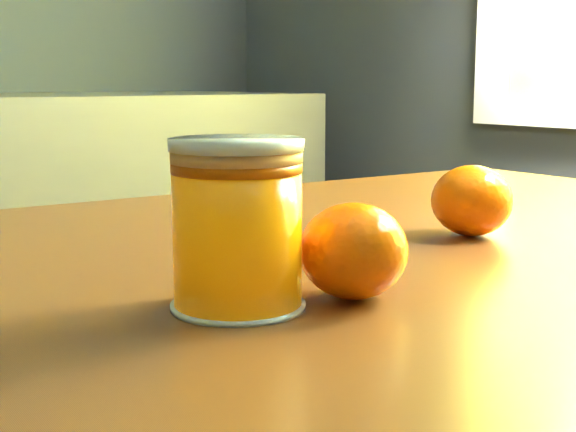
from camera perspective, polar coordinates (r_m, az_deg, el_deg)
table at (r=0.66m, az=5.59°, el=-11.25°), size 1.10×0.79×0.80m
juice_glass at (r=0.46m, az=-3.63°, el=-0.68°), size 0.08×0.08×0.10m
orange_front at (r=0.49m, az=4.68°, el=-2.49°), size 0.09×0.09×0.06m
orange_back at (r=0.70m, az=12.94°, el=1.08°), size 0.08×0.08×0.06m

